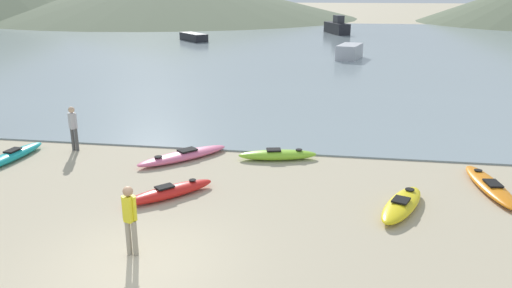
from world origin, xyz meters
name	(u,v)px	position (x,y,z in m)	size (l,w,h in m)	color
ground_plane	(137,264)	(0.00, 0.00, 0.00)	(400.00, 400.00, 0.00)	tan
bay_water	(298,46)	(0.00, 43.04, 0.03)	(160.00, 70.00, 0.06)	gray
kayak_on_sand_0	(490,186)	(8.81, 5.69, 0.14)	(1.12, 3.53, 0.31)	orange
kayak_on_sand_1	(169,192)	(-0.48, 3.64, 0.17)	(2.37, 2.46, 0.38)	red
kayak_on_sand_2	(278,155)	(2.21, 7.43, 0.17)	(2.83, 1.23, 0.39)	#8CCC2D
kayak_on_sand_3	(183,155)	(-1.07, 6.89, 0.15)	(2.94, 3.10, 0.35)	#E5668C
kayak_on_sand_4	(10,157)	(-6.99, 5.77, 0.16)	(0.88, 3.36, 0.37)	teal
kayak_on_sand_5	(402,204)	(6.05, 3.82, 0.17)	(1.72, 2.83, 0.37)	yellow
person_near_foreground	(130,216)	(-0.25, 0.38, 0.95)	(0.34, 0.27, 1.67)	gray
person_near_waterline	(73,126)	(-5.33, 7.24, 0.96)	(0.34, 0.30, 1.67)	#4C4C4C
moored_boat_0	(194,37)	(-12.00, 46.16, 0.48)	(4.06, 4.39, 0.85)	black
moored_boat_1	(349,52)	(5.09, 33.88, 0.66)	(2.36, 3.75, 1.19)	#B2B2B7
moored_boat_2	(337,27)	(3.84, 57.93, 0.88)	(3.49, 6.13, 2.35)	black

